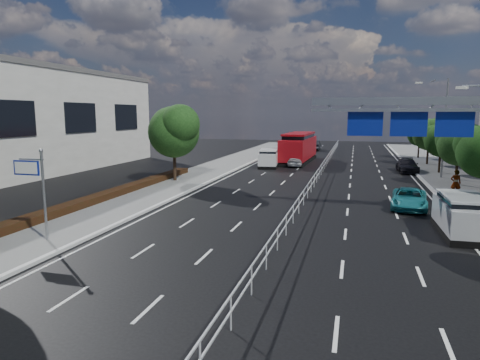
% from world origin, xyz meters
% --- Properties ---
extents(ground, '(160.00, 160.00, 0.00)m').
position_xyz_m(ground, '(0.00, 0.00, 0.00)').
color(ground, black).
rests_on(ground, ground).
extents(sidewalk_near, '(5.00, 140.00, 0.14)m').
position_xyz_m(sidewalk_near, '(-11.50, 0.00, 0.07)').
color(sidewalk_near, slate).
rests_on(sidewalk_near, ground).
extents(kerb_near, '(0.25, 140.00, 0.15)m').
position_xyz_m(kerb_near, '(-9.00, 0.00, 0.07)').
color(kerb_near, silver).
rests_on(kerb_near, ground).
extents(median_fence, '(0.05, 85.00, 1.02)m').
position_xyz_m(median_fence, '(0.00, 22.50, 0.53)').
color(median_fence, silver).
rests_on(median_fence, ground).
extents(hedge_near, '(1.00, 36.00, 0.44)m').
position_xyz_m(hedge_near, '(-13.30, 5.00, 0.36)').
color(hedge_near, black).
rests_on(hedge_near, sidewalk_near).
extents(toilet_sign, '(1.62, 0.18, 4.34)m').
position_xyz_m(toilet_sign, '(-10.95, 0.00, 2.94)').
color(toilet_sign, gray).
rests_on(toilet_sign, ground).
extents(overhead_gantry, '(10.24, 0.38, 7.45)m').
position_xyz_m(overhead_gantry, '(6.74, 10.05, 5.61)').
color(overhead_gantry, gray).
rests_on(overhead_gantry, ground).
extents(streetlight_far, '(2.78, 2.40, 9.00)m').
position_xyz_m(streetlight_far, '(10.50, 26.00, 5.21)').
color(streetlight_far, gray).
rests_on(streetlight_far, ground).
extents(near_building, '(12.00, 38.00, 10.00)m').
position_xyz_m(near_building, '(-30.00, 18.00, 5.00)').
color(near_building, beige).
rests_on(near_building, ground).
extents(near_tree_back, '(4.84, 4.51, 6.69)m').
position_xyz_m(near_tree_back, '(-11.94, 17.97, 4.61)').
color(near_tree_back, black).
rests_on(near_tree_back, ground).
extents(far_tree_e, '(3.63, 3.38, 5.13)m').
position_xyz_m(far_tree_e, '(11.25, 21.98, 3.56)').
color(far_tree_e, black).
rests_on(far_tree_e, ground).
extents(far_tree_f, '(3.52, 3.28, 5.02)m').
position_xyz_m(far_tree_f, '(11.24, 29.48, 3.49)').
color(far_tree_f, black).
rests_on(far_tree_f, ground).
extents(far_tree_g, '(3.96, 3.69, 5.45)m').
position_xyz_m(far_tree_g, '(11.25, 36.98, 3.75)').
color(far_tree_g, black).
rests_on(far_tree_g, ground).
extents(far_tree_h, '(3.41, 3.18, 4.91)m').
position_xyz_m(far_tree_h, '(11.24, 44.48, 3.42)').
color(far_tree_h, black).
rests_on(far_tree_h, ground).
extents(white_minivan, '(2.47, 4.76, 1.99)m').
position_xyz_m(white_minivan, '(-6.16, 30.43, 0.97)').
color(white_minivan, black).
rests_on(white_minivan, ground).
extents(red_bus, '(3.29, 12.09, 3.58)m').
position_xyz_m(red_bus, '(-3.61, 36.47, 1.87)').
color(red_bus, black).
rests_on(red_bus, ground).
extents(near_car_silver, '(1.86, 4.20, 1.40)m').
position_xyz_m(near_car_silver, '(-3.33, 31.95, 0.70)').
color(near_car_silver, '#9EA1A5').
rests_on(near_car_silver, ground).
extents(near_car_dark, '(1.72, 4.86, 1.60)m').
position_xyz_m(near_car_dark, '(-3.34, 54.41, 0.80)').
color(near_car_dark, black).
rests_on(near_car_dark, ground).
extents(silver_minivan, '(2.09, 4.77, 1.97)m').
position_xyz_m(silver_minivan, '(8.30, 6.38, 0.97)').
color(silver_minivan, black).
rests_on(silver_minivan, ground).
extents(parked_car_teal, '(2.57, 4.71, 1.25)m').
position_xyz_m(parked_car_teal, '(6.50, 12.00, 0.63)').
color(parked_car_teal, '#1C7680').
rests_on(parked_car_teal, ground).
extents(parked_car_dark, '(2.02, 4.71, 1.35)m').
position_xyz_m(parked_car_dark, '(8.30, 30.00, 0.68)').
color(parked_car_dark, black).
rests_on(parked_car_dark, ground).
extents(pedestrian_a, '(0.70, 0.47, 1.89)m').
position_xyz_m(pedestrian_a, '(10.01, 16.35, 1.09)').
color(pedestrian_a, gray).
rests_on(pedestrian_a, sidewalk_far).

